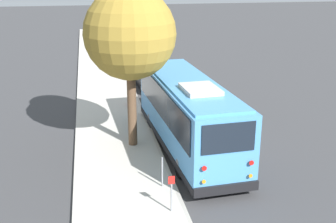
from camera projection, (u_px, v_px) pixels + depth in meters
The scene contains 10 objects.
ground_plane at pixel (202, 146), 19.56m from camera, with size 160.00×160.00×0.00m, color #3D3D3F.
sidewalk_slab at pixel (116, 151), 18.82m from camera, with size 80.00×3.65×0.15m, color beige.
curb_strip at pixel (158, 148), 19.16m from camera, with size 80.00×0.14×0.15m, color #AAA69D.
shuttle_bus at pixel (187, 111), 18.80m from camera, with size 9.92×3.17×3.35m.
parked_sedan_black at pixel (150, 79), 29.06m from camera, with size 4.57×2.00×1.27m.
parked_sedan_tan at pixel (136, 57), 36.07m from camera, with size 4.60×1.97×1.26m.
street_tree at pixel (129, 27), 17.78m from camera, with size 3.95×3.95×7.63m.
sign_post_near at pixel (171, 193), 13.84m from camera, with size 0.06×0.22×1.29m.
sign_post_far at pixel (162, 172), 15.46m from camera, with size 0.06×0.06×1.18m.
fire_hydrant at pixel (130, 98), 24.92m from camera, with size 0.22×0.22×0.81m.
Camera 1 is at (-17.36, 4.98, 7.84)m, focal length 45.00 mm.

